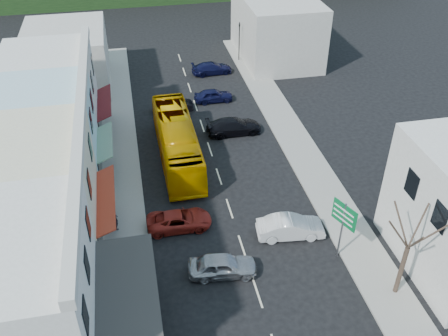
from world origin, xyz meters
TOP-DOWN VIEW (x-y plane):
  - ground at (0.00, 0.00)m, footprint 120.00×120.00m
  - sidewalk_left at (-7.50, 10.00)m, footprint 3.00×52.00m
  - sidewalk_right at (7.50, 10.00)m, footprint 3.00×52.00m
  - shopfront_row at (-12.49, 5.00)m, footprint 8.25×30.00m
  - distant_block_left at (-12.00, 27.00)m, footprint 8.00×10.00m
  - distant_block_right at (11.00, 30.00)m, footprint 8.00×12.00m
  - bus at (-2.83, 11.15)m, footprint 2.61×11.62m
  - car_silver at (-1.73, -2.05)m, footprint 4.59×2.32m
  - car_white at (3.39, 0.41)m, footprint 4.56×2.24m
  - car_red at (-3.78, 2.75)m, footprint 4.64×1.99m
  - car_black_near at (2.56, 14.18)m, footprint 4.53×1.90m
  - car_navy_mid at (1.90, 20.49)m, footprint 4.42×1.84m
  - car_black_far at (-2.27, 19.45)m, footprint 4.51×2.07m
  - car_navy_far at (2.94, 26.95)m, footprint 4.63×2.18m
  - pedestrian_left at (-8.05, 3.32)m, footprint 0.60×0.71m
  - direction_sign at (5.80, -2.01)m, footprint 1.58×2.09m
  - street_tree at (8.00, -5.57)m, footprint 3.90×3.90m
  - traffic_signal at (6.60, 29.74)m, footprint 0.58×0.97m

SIDE VIEW (x-z plane):
  - ground at x=0.00m, z-range 0.00..0.00m
  - sidewalk_left at x=-7.50m, z-range 0.00..0.15m
  - sidewalk_right at x=7.50m, z-range 0.00..0.15m
  - car_silver at x=-1.73m, z-range 0.00..1.40m
  - car_white at x=3.39m, z-range 0.00..1.40m
  - car_red at x=-3.78m, z-range 0.00..1.40m
  - car_black_near at x=2.56m, z-range 0.00..1.40m
  - car_navy_mid at x=1.90m, z-range 0.00..1.40m
  - car_black_far at x=-2.27m, z-range 0.00..1.40m
  - car_navy_far at x=2.94m, z-range 0.00..1.40m
  - pedestrian_left at x=-8.05m, z-range 0.15..1.85m
  - bus at x=-2.83m, z-range 0.00..3.10m
  - direction_sign at x=5.80m, z-range 0.00..4.32m
  - traffic_signal at x=6.60m, z-range 0.00..4.54m
  - distant_block_left at x=-12.00m, z-range 0.00..6.00m
  - distant_block_right at x=11.00m, z-range 0.00..7.00m
  - street_tree at x=8.00m, z-range 0.00..7.36m
  - shopfront_row at x=-12.49m, z-range 0.00..8.00m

